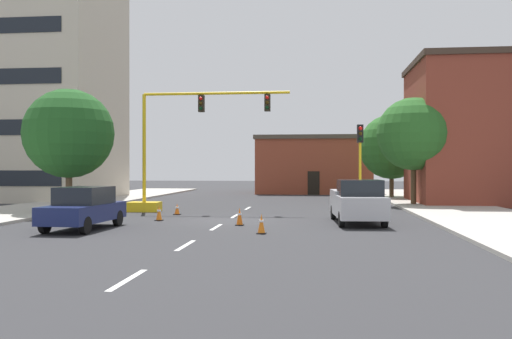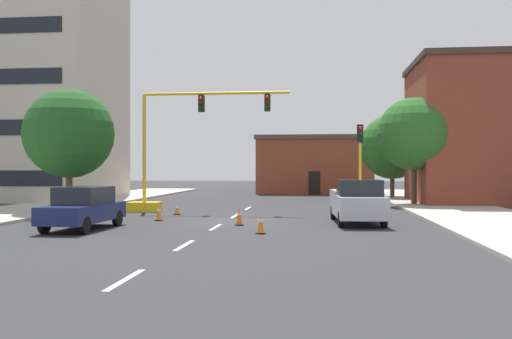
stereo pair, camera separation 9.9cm
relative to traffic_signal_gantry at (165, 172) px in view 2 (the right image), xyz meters
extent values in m
plane|color=#2D2D30|center=(4.43, -4.80, -2.26)|extent=(160.00, 160.00, 0.00)
cube|color=#B2ADA3|center=(-7.93, 3.20, -2.19)|extent=(6.00, 56.00, 0.14)
cube|color=#B2ADA3|center=(16.79, 3.20, -2.19)|extent=(6.00, 56.00, 0.14)
cube|color=silver|center=(4.43, -18.80, -2.25)|extent=(0.16, 2.40, 0.01)
cube|color=silver|center=(4.43, -13.30, -2.25)|extent=(0.16, 2.40, 0.01)
cube|color=silver|center=(4.43, -7.80, -2.25)|extent=(0.16, 2.40, 0.01)
cube|color=silver|center=(4.43, -2.30, -2.25)|extent=(0.16, 2.40, 0.01)
cube|color=silver|center=(4.43, 3.20, -2.25)|extent=(0.16, 2.40, 0.01)
cube|color=beige|center=(-14.46, 10.94, 8.47)|extent=(13.51, 10.49, 21.46)
cube|color=brown|center=(8.43, 25.85, 0.37)|extent=(11.06, 9.99, 5.25)
cube|color=#4C4238|center=(8.43, 25.85, 3.20)|extent=(11.36, 10.29, 0.40)
cube|color=black|center=(8.43, 20.83, -1.16)|extent=(1.10, 0.06, 2.20)
cube|color=brown|center=(22.09, 9.19, 2.56)|extent=(13.09, 8.80, 9.64)
cube|color=#3D2D23|center=(22.09, 9.19, 7.58)|extent=(13.39, 9.10, 0.40)
cube|color=yellow|center=(-1.20, 0.00, -1.98)|extent=(1.80, 1.20, 0.55)
cylinder|color=yellow|center=(-1.20, 0.00, 1.39)|extent=(0.20, 0.20, 6.20)
cylinder|color=yellow|center=(2.99, 0.00, 4.49)|extent=(8.39, 0.16, 0.16)
cube|color=black|center=(2.16, 0.00, 3.92)|extent=(0.32, 0.36, 0.95)
sphere|color=red|center=(2.16, -0.19, 4.19)|extent=(0.20, 0.20, 0.20)
sphere|color=#38280A|center=(2.16, -0.19, 3.91)|extent=(0.20, 0.20, 0.20)
sphere|color=black|center=(2.16, -0.19, 3.63)|extent=(0.20, 0.20, 0.20)
cube|color=black|center=(5.93, 0.00, 3.92)|extent=(0.32, 0.36, 0.95)
sphere|color=red|center=(5.93, -0.19, 4.19)|extent=(0.20, 0.20, 0.20)
sphere|color=#38280A|center=(5.93, -0.19, 3.91)|extent=(0.20, 0.20, 0.20)
sphere|color=black|center=(5.93, -0.19, 3.63)|extent=(0.20, 0.20, 0.20)
cylinder|color=yellow|center=(10.96, -1.29, 0.14)|extent=(0.14, 0.14, 4.80)
cube|color=black|center=(10.96, -1.29, 2.07)|extent=(0.32, 0.36, 0.95)
sphere|color=red|center=(10.96, -1.48, 2.34)|extent=(0.20, 0.20, 0.20)
sphere|color=#38280A|center=(10.96, -1.48, 2.06)|extent=(0.20, 0.20, 0.20)
sphere|color=black|center=(10.96, -1.48, 1.78)|extent=(0.20, 0.20, 0.20)
cylinder|color=brown|center=(14.84, 15.38, -1.13)|extent=(0.36, 0.36, 2.26)
sphere|color=#286023|center=(14.84, 15.38, 2.00)|extent=(5.33, 5.33, 5.33)
cylinder|color=brown|center=(-4.89, -1.78, -0.97)|extent=(0.36, 0.36, 2.57)
sphere|color=#1E511E|center=(-4.89, -1.78, 2.15)|extent=(4.92, 4.92, 4.92)
cylinder|color=#4C3823|center=(15.04, 6.34, -0.78)|extent=(0.36, 0.36, 2.95)
sphere|color=#286023|center=(15.04, 6.34, 2.50)|extent=(4.81, 4.81, 4.81)
cube|color=#BCBCC1|center=(10.50, -5.40, -1.44)|extent=(2.32, 5.51, 0.95)
cube|color=#1E2328|center=(10.55, -6.29, -0.62)|extent=(1.94, 1.91, 0.70)
cube|color=#BCBCC1|center=(10.43, -4.21, -0.89)|extent=(2.17, 2.92, 0.16)
cylinder|color=black|center=(11.51, -7.18, -1.92)|extent=(0.26, 0.69, 0.68)
cylinder|color=black|center=(9.71, -7.28, -1.92)|extent=(0.26, 0.69, 0.68)
cylinder|color=black|center=(11.29, -3.51, -1.92)|extent=(0.26, 0.69, 0.68)
cylinder|color=black|center=(9.49, -3.62, -1.92)|extent=(0.26, 0.69, 0.68)
cube|color=navy|center=(-0.79, -9.26, -1.57)|extent=(2.05, 4.58, 0.70)
cube|color=#1E2328|center=(-0.78, -9.16, -0.87)|extent=(1.80, 2.37, 0.70)
cylinder|color=black|center=(-1.54, -7.69, -1.92)|extent=(0.25, 0.69, 0.68)
cylinder|color=black|center=(0.11, -7.76, -1.92)|extent=(0.25, 0.69, 0.68)
cylinder|color=black|center=(-1.68, -10.75, -1.92)|extent=(0.25, 0.69, 0.68)
cylinder|color=black|center=(-0.03, -10.82, -1.92)|extent=(0.25, 0.69, 0.68)
cube|color=black|center=(1.21, -5.26, -2.24)|extent=(0.36, 0.36, 0.04)
cone|color=orange|center=(1.21, -5.26, -1.86)|extent=(0.28, 0.28, 0.71)
cylinder|color=white|center=(1.21, -5.26, -1.77)|extent=(0.19, 0.19, 0.08)
cube|color=black|center=(1.23, -1.91, -2.24)|extent=(0.36, 0.36, 0.04)
cone|color=orange|center=(1.23, -1.91, -1.94)|extent=(0.28, 0.28, 0.56)
cylinder|color=white|center=(1.23, -1.91, -1.87)|extent=(0.19, 0.19, 0.08)
cube|color=black|center=(5.32, -6.97, -2.24)|extent=(0.36, 0.36, 0.04)
cone|color=orange|center=(5.32, -6.97, -1.85)|extent=(0.28, 0.28, 0.74)
cylinder|color=white|center=(5.32, -6.97, -1.76)|extent=(0.19, 0.19, 0.08)
cube|color=black|center=(6.57, -9.91, -2.24)|extent=(0.36, 0.36, 0.04)
cone|color=orange|center=(6.57, -9.91, -1.86)|extent=(0.28, 0.28, 0.72)
cylinder|color=white|center=(6.57, -9.91, -1.77)|extent=(0.19, 0.19, 0.08)
camera|label=1|loc=(8.62, -30.73, 0.26)|focal=38.57mm
camera|label=2|loc=(8.72, -30.72, 0.26)|focal=38.57mm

